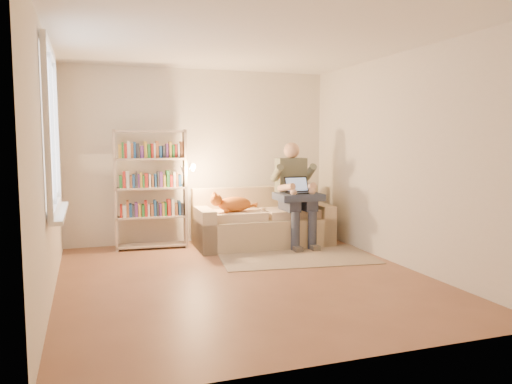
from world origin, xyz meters
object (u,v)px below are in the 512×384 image
object	(u,v)px
person	(294,188)
laptop	(300,189)
sofa	(262,224)
cat	(233,204)
bookshelf	(151,183)

from	to	relation	value
person	laptop	xyz separation A→B (m)	(0.03, -0.15, 0.01)
person	sofa	bearing A→B (deg)	161.36
sofa	person	world-z (taller)	person
sofa	cat	xyz separation A→B (m)	(-0.48, -0.11, 0.34)
person	bookshelf	xyz separation A→B (m)	(-2.02, 0.43, 0.10)
person	cat	size ratio (longest dim) A/B	2.06
cat	bookshelf	bearing A→B (deg)	162.03
sofa	cat	bearing A→B (deg)	-165.27
cat	bookshelf	size ratio (longest dim) A/B	0.43
sofa	person	xyz separation A→B (m)	(0.45, -0.16, 0.53)
sofa	laptop	distance (m)	0.78
laptop	bookshelf	world-z (taller)	bookshelf
sofa	laptop	world-z (taller)	laptop
cat	sofa	bearing A→B (deg)	14.73
person	cat	world-z (taller)	person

